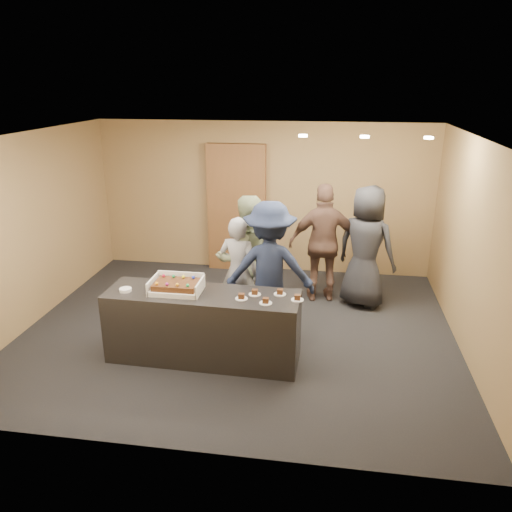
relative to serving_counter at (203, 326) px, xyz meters
name	(u,v)px	position (x,y,z in m)	size (l,w,h in m)	color
room	(238,240)	(0.30, 0.81, 0.90)	(6.04, 6.00, 2.70)	black
serving_counter	(203,326)	(0.00, 0.00, 0.00)	(2.40, 0.70, 0.90)	black
storage_cabinet	(237,208)	(-0.18, 3.22, 0.71)	(1.05, 0.15, 2.32)	brown
cake_box	(177,288)	(-0.32, 0.02, 0.49)	(0.62, 0.43, 0.18)	white
sheet_cake	(176,284)	(-0.32, 0.00, 0.55)	(0.53, 0.37, 0.11)	#3A210D
plate_stack	(125,290)	(-0.95, -0.08, 0.47)	(0.15, 0.15, 0.04)	white
slice_a	(241,297)	(0.51, -0.09, 0.47)	(0.15, 0.15, 0.07)	white
slice_b	(255,293)	(0.65, 0.06, 0.47)	(0.15, 0.15, 0.07)	white
slice_c	(266,301)	(0.81, -0.17, 0.47)	(0.15, 0.15, 0.07)	white
slice_d	(280,293)	(0.95, 0.11, 0.47)	(0.15, 0.15, 0.07)	white
slice_e	(297,298)	(1.17, -0.02, 0.47)	(0.15, 0.15, 0.07)	white
person_server_grey	(239,272)	(0.27, 1.01, 0.36)	(0.59, 0.39, 1.61)	#97979B
person_sage_man	(246,258)	(0.34, 1.27, 0.48)	(0.90, 0.70, 1.85)	gray
person_navy_man	(270,270)	(0.73, 0.80, 0.50)	(1.22, 0.70, 1.89)	#1C2641
person_brown_extra	(324,243)	(1.43, 2.07, 0.50)	(1.11, 0.46, 1.89)	brown
person_dark_suit	(366,247)	(2.07, 1.97, 0.50)	(0.93, 0.61, 1.90)	#242429
ceiling_spotlights	(365,137)	(1.90, 1.31, 2.22)	(1.72, 0.12, 0.03)	#FFEAC6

